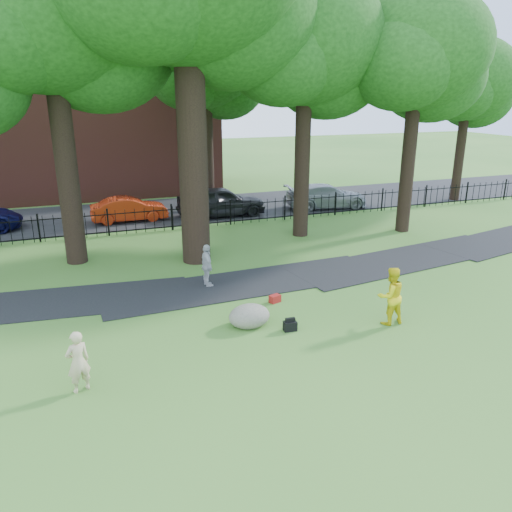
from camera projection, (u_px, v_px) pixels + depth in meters
name	position (u px, v px, depth m)	size (l,w,h in m)	color
ground	(257.00, 337.00, 13.79)	(120.00, 120.00, 0.00)	#386C25
footpath	(246.00, 284.00, 17.59)	(36.00, 2.60, 0.03)	black
street	(159.00, 212.00, 28.05)	(80.00, 7.00, 0.02)	black
iron_fence	(172.00, 218.00, 24.29)	(44.00, 0.04, 1.20)	black
brick_building	(69.00, 99.00, 31.98)	(18.00, 8.00, 12.00)	brown
tree_row	(193.00, 44.00, 18.89)	(26.82, 7.96, 12.42)	black
woman	(78.00, 362.00, 11.07)	(0.54, 0.35, 1.48)	#C6B188
man	(391.00, 296.00, 14.34)	(0.84, 0.65, 1.72)	yellow
pedestrian	(207.00, 266.00, 17.12)	(0.89, 0.37, 1.52)	#ADADB2
boulder	(249.00, 314.00, 14.34)	(1.21, 0.91, 0.71)	slate
backpack	(290.00, 326.00, 14.11)	(0.37, 0.23, 0.28)	black
red_bag	(275.00, 299.00, 16.02)	(0.35, 0.22, 0.24)	maroon
red_sedan	(129.00, 209.00, 25.94)	(1.35, 3.87, 1.27)	#AA270D
grey_car	(221.00, 201.00, 26.97)	(1.92, 4.77, 1.62)	black
silver_car	(326.00, 196.00, 28.94)	(1.94, 4.77, 1.38)	#94979C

